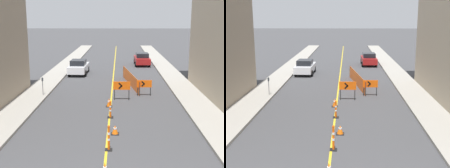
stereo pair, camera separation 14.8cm
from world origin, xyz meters
The scene contains 13 objects.
lane_stripe centered at (0.00, 28.86, 0.00)m, with size 0.12×57.72×0.01m.
sidewalk_left centered at (-6.12, 28.86, 0.09)m, with size 2.24×57.72×0.17m.
sidewalk_right centered at (6.12, 28.86, 0.09)m, with size 2.24×57.72×0.17m.
traffic_cone_second centered at (0.38, 8.69, 0.25)m, with size 0.43×0.43×0.50m.
traffic_cone_third centered at (-0.10, 13.87, 0.29)m, with size 0.42×0.42×0.60m.
delineator_post_front centered at (0.11, 6.64, 0.54)m, with size 0.34×0.34×1.23m.
delineator_post_rear centered at (0.06, 11.43, 0.47)m, with size 0.37×0.37×1.10m.
arrow_barricade_primary centered at (0.79, 15.62, 1.04)m, with size 1.27×0.08×1.42m.
arrow_barricade_secondary centered at (2.59, 16.96, 0.91)m, with size 1.19×0.10×1.26m.
safety_mesh_fence centered at (1.63, 20.76, 0.57)m, with size 1.22×8.04×1.15m.
parked_car_curb_near centered at (-3.78, 26.15, 0.80)m, with size 1.95×4.36×1.59m.
parked_car_curb_mid centered at (3.53, 32.62, 0.80)m, with size 1.94×4.34×1.59m.
parking_meter_far_curb centered at (-5.34, 16.38, 1.15)m, with size 0.12×0.11×1.39m.
Camera 2 is at (0.72, -7.10, 6.23)m, focal length 50.00 mm.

